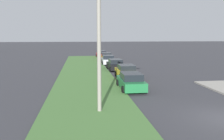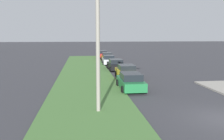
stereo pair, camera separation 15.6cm
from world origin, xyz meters
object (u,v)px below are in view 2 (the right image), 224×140
(parked_car_black, at_px, (116,65))
(parked_car_orange, at_px, (107,57))
(parked_car_yellow, at_px, (126,72))
(parked_car_red, at_px, (102,54))
(parked_car_green, at_px, (131,82))
(parked_car_silver, at_px, (109,60))
(streetlight, at_px, (104,39))

(parked_car_black, bearing_deg, parked_car_orange, -1.59)
(parked_car_yellow, relative_size, parked_car_red, 0.99)
(parked_car_orange, xyz_separation_m, parked_car_red, (5.79, 0.33, 0.00))
(parked_car_green, relative_size, parked_car_red, 0.99)
(parked_car_black, distance_m, parked_car_orange, 11.58)
(parked_car_black, xyz_separation_m, parked_car_silver, (6.16, 0.25, 0.00))
(parked_car_yellow, xyz_separation_m, parked_car_black, (6.04, 0.30, 0.00))
(streetlight, bearing_deg, parked_car_red, -4.72)
(parked_car_green, xyz_separation_m, parked_car_orange, (23.10, -0.41, 0.00))
(parked_car_green, distance_m, parked_car_black, 11.53)
(parked_car_yellow, distance_m, streetlight, 12.29)
(streetlight, bearing_deg, parked_car_yellow, -17.00)
(parked_car_red, bearing_deg, parked_car_black, 178.71)
(parked_car_silver, bearing_deg, parked_car_red, 1.34)
(parked_car_yellow, bearing_deg, parked_car_red, 0.88)
(parked_car_yellow, relative_size, parked_car_orange, 1.00)
(parked_car_green, xyz_separation_m, streetlight, (-5.74, 2.79, 3.67))
(parked_car_yellow, distance_m, parked_car_silver, 12.22)
(parked_car_yellow, xyz_separation_m, streetlight, (-11.22, 3.43, 3.67))
(parked_car_black, xyz_separation_m, parked_car_red, (17.36, 0.27, 0.00))
(parked_car_orange, height_order, parked_car_red, same)
(parked_car_black, bearing_deg, parked_car_silver, 1.09)
(parked_car_orange, relative_size, parked_car_red, 0.99)
(parked_car_silver, relative_size, parked_car_red, 0.99)
(streetlight, bearing_deg, parked_car_silver, -7.00)
(parked_car_silver, bearing_deg, parked_car_green, -179.02)
(parked_car_black, distance_m, parked_car_red, 17.37)
(parked_car_red, bearing_deg, streetlight, 173.10)
(parked_car_green, distance_m, streetlight, 7.36)
(parked_car_black, bearing_deg, parked_car_green, 177.03)
(parked_car_green, xyz_separation_m, parked_car_black, (11.52, -0.34, 0.00))
(parked_car_yellow, height_order, parked_car_red, same)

